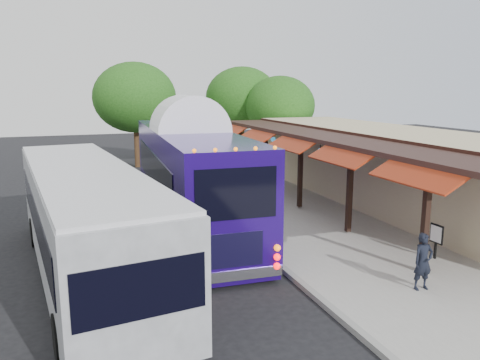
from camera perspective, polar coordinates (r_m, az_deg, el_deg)
name	(u,v)px	position (r m, az deg, el deg)	size (l,w,h in m)	color
ground	(255,248)	(16.61, 1.81, -8.33)	(90.00, 90.00, 0.00)	black
sidewalk	(323,207)	(22.15, 10.06, -3.30)	(10.00, 40.00, 0.15)	#9E9B93
curb	(222,217)	(20.20, -2.26, -4.55)	(0.20, 40.00, 0.16)	gray
station_shelter	(386,166)	(23.64, 17.34, 1.66)	(8.15, 20.00, 3.60)	tan
coach_bus	(190,172)	(18.77, -6.13, 0.99)	(3.40, 13.21, 4.19)	#1D085E
city_bus	(86,217)	(14.41, -18.31, -4.36)	(4.15, 12.53, 3.30)	gray
ped_a	(423,262)	(13.72, 21.43, -9.25)	(0.58, 0.38, 1.58)	black
ped_b	(271,217)	(17.07, 3.76, -4.54)	(0.76, 0.59, 1.56)	black
ped_c	(243,193)	(20.26, 0.36, -1.64)	(1.06, 0.44, 1.80)	black
ped_d	(241,171)	(25.67, 0.18, 1.16)	(1.21, 0.70, 1.87)	black
sign_board	(436,236)	(16.24, 22.82, -6.27)	(0.09, 0.52, 1.14)	black
tree_left	(155,113)	(34.99, -10.35, 8.02)	(4.38, 4.38, 5.61)	#382314
tree_mid	(242,98)	(36.36, 0.26, 9.95)	(5.59, 5.59, 7.16)	#382314
tree_right	(280,106)	(34.18, 4.88, 9.00)	(5.01, 5.01, 6.42)	#382314
tree_far	(135,98)	(33.74, -12.71, 9.78)	(5.72, 5.72, 7.33)	#382314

